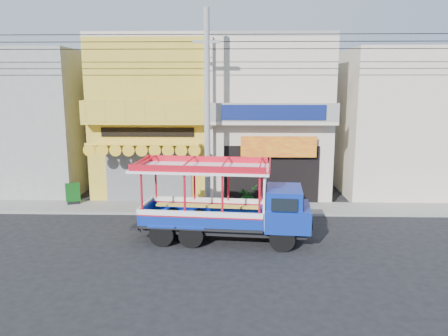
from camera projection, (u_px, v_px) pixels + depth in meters
The scene contains 13 objects.
ground at pixel (228, 239), 16.70m from camera, with size 90.00×90.00×0.00m, color black.
sidewalk at pixel (230, 208), 20.61m from camera, with size 30.00×2.00×0.12m, color slate.
shophouse_left at pixel (158, 116), 23.85m from camera, with size 6.00×7.50×8.24m.
shophouse_right at pixel (268, 116), 23.69m from camera, with size 6.00×6.75×8.24m.
party_pilaster at pixel (209, 123), 20.73m from camera, with size 0.35×0.30×8.00m, color beige.
filler_building_left at pixel (32, 121), 24.13m from camera, with size 6.00×6.00×7.60m, color gray.
filler_building_right at pixel (397, 122), 23.60m from camera, with size 6.00×6.00×7.60m, color beige.
utility_pole at pixel (210, 103), 19.01m from camera, with size 28.00×0.26×9.00m.
songthaew_truck at pixel (236, 203), 16.23m from camera, with size 6.69×2.70×3.05m.
green_sign at pixel (73, 195), 21.09m from camera, with size 0.66×0.47×1.03m.
potted_plant_a at pixel (247, 195), 20.75m from camera, with size 0.91×0.79×1.01m, color #1C641D.
potted_plant_b at pixel (274, 197), 20.68m from camera, with size 0.47×0.38×0.86m, color #1C641D.
potted_plant_c at pixel (293, 195), 20.79m from camera, with size 0.57×0.57×1.02m, color #1C641D.
Camera 1 is at (0.26, -15.89, 5.81)m, focal length 35.00 mm.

